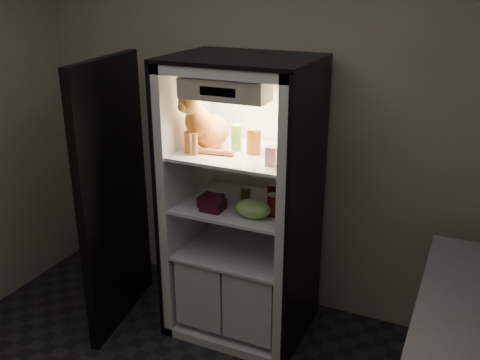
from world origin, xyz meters
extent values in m
plane|color=beige|center=(0.00, 1.80, 1.35)|extent=(3.60, 0.00, 3.60)
cube|color=white|center=(0.00, 1.67, 0.93)|extent=(0.85, 0.06, 1.85)
cube|color=white|center=(-0.40, 1.35, 0.93)|extent=(0.06, 0.70, 1.85)
cube|color=white|center=(0.40, 1.35, 0.93)|extent=(0.06, 0.70, 1.85)
cube|color=white|center=(0.00, 1.35, 1.82)|extent=(0.85, 0.70, 0.06)
cube|color=white|center=(0.00, 1.35, 0.03)|extent=(0.85, 0.70, 0.06)
cube|color=black|center=(-0.44, 1.35, 0.93)|extent=(0.02, 0.72, 1.87)
cube|color=black|center=(0.44, 1.35, 0.93)|extent=(0.02, 0.72, 1.87)
cube|color=black|center=(0.00, 1.35, 1.86)|extent=(0.90, 0.72, 0.02)
cube|color=white|center=(0.00, 1.32, 1.28)|extent=(0.73, 0.62, 0.02)
cube|color=white|center=(0.00, 1.32, 0.93)|extent=(0.73, 0.62, 0.02)
cube|color=white|center=(-0.18, 1.32, 0.35)|extent=(0.34, 0.58, 0.48)
cube|color=white|center=(0.18, 1.32, 0.35)|extent=(0.34, 0.58, 0.48)
cube|color=white|center=(0.00, 1.32, 0.60)|extent=(0.73, 0.62, 0.02)
cube|color=beige|center=(0.00, 1.11, 1.72)|extent=(0.52, 0.18, 0.12)
cube|color=black|center=(0.00, 1.02, 1.72)|extent=(0.22, 0.01, 0.05)
cube|color=black|center=(-0.84, 1.10, 0.93)|extent=(0.21, 0.87, 1.85)
cube|color=white|center=(-0.85, 1.04, 0.55)|extent=(0.17, 0.64, 0.12)
cube|color=white|center=(-0.85, 1.04, 1.05)|extent=(0.17, 0.64, 0.12)
ellipsoid|color=#B94B17|center=(-0.21, 1.32, 1.40)|extent=(0.28, 0.32, 0.22)
ellipsoid|color=#B94B17|center=(-0.24, 1.22, 1.48)|extent=(0.21, 0.20, 0.19)
sphere|color=orange|center=(-0.26, 1.16, 1.61)|extent=(0.17, 0.17, 0.14)
sphere|color=orange|center=(-0.27, 1.10, 1.59)|extent=(0.07, 0.07, 0.06)
cone|color=orange|center=(-0.29, 1.18, 1.68)|extent=(0.07, 0.07, 0.06)
cone|color=orange|center=(-0.21, 1.15, 1.68)|extent=(0.07, 0.07, 0.06)
cylinder|color=#B94B17|center=(-0.29, 1.16, 1.36)|extent=(0.04, 0.04, 0.14)
cylinder|color=#B94B17|center=(-0.22, 1.15, 1.36)|extent=(0.04, 0.04, 0.14)
cylinder|color=#B94B17|center=(-0.12, 1.20, 1.31)|extent=(0.26, 0.07, 0.04)
cylinder|color=#248529|center=(-0.03, 1.33, 1.37)|extent=(0.06, 0.06, 0.15)
cylinder|color=#248529|center=(-0.03, 1.33, 1.45)|extent=(0.06, 0.06, 0.01)
cylinder|color=white|center=(0.05, 1.41, 1.34)|extent=(0.08, 0.08, 0.10)
cylinder|color=blue|center=(0.05, 1.41, 1.40)|extent=(0.08, 0.08, 0.02)
cylinder|color=maroon|center=(0.09, 1.32, 1.36)|extent=(0.09, 0.09, 0.14)
cylinder|color=gold|center=(0.09, 1.32, 1.44)|extent=(0.09, 0.09, 0.02)
cylinder|color=maroon|center=(0.31, 1.41, 1.39)|extent=(0.12, 0.12, 0.20)
cylinder|color=white|center=(0.31, 1.41, 1.49)|extent=(0.13, 0.13, 0.02)
cube|color=white|center=(0.28, 1.16, 1.35)|extent=(0.07, 0.07, 0.11)
cylinder|color=black|center=(0.18, 1.43, 1.00)|extent=(0.07, 0.07, 0.12)
cylinder|color=#B2B2B2|center=(0.18, 1.43, 1.06)|extent=(0.07, 0.07, 0.00)
cylinder|color=black|center=(0.29, 1.29, 1.00)|extent=(0.06, 0.06, 0.11)
cylinder|color=#B2B2B2|center=(0.29, 1.29, 1.06)|extent=(0.06, 0.06, 0.00)
cylinder|color=black|center=(0.26, 1.23, 1.01)|extent=(0.07, 0.07, 0.13)
cylinder|color=#B2B2B2|center=(0.26, 1.23, 1.08)|extent=(0.08, 0.08, 0.00)
cylinder|color=brown|center=(0.00, 1.40, 0.98)|extent=(0.06, 0.06, 0.08)
cylinder|color=#B2B2B2|center=(0.00, 1.40, 1.02)|extent=(0.06, 0.06, 0.01)
ellipsoid|color=#7EAB50|center=(0.16, 1.16, 1.00)|extent=(0.22, 0.16, 0.11)
cube|color=#520D1E|center=(-0.16, 1.21, 0.97)|extent=(0.13, 0.13, 0.07)
cube|color=#520D1E|center=(-0.11, 1.15, 0.97)|extent=(0.13, 0.13, 0.07)
camera|label=1|loc=(1.33, -1.57, 2.30)|focal=40.00mm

